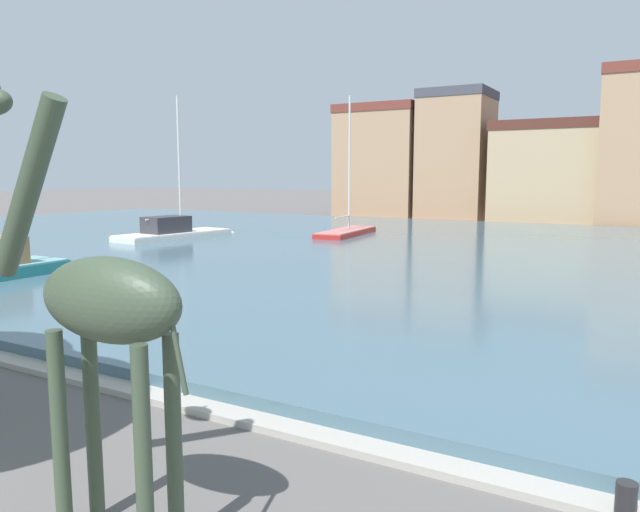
% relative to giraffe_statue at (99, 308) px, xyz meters
% --- Properties ---
extents(harbor_water, '(85.68, 41.24, 0.35)m').
position_rel_giraffe_statue_xyz_m(harbor_water, '(-3.45, 24.22, -2.46)').
color(harbor_water, '#476675').
rests_on(harbor_water, ground).
extents(quay_edge_coping, '(85.68, 0.50, 0.12)m').
position_rel_giraffe_statue_xyz_m(quay_edge_coping, '(-3.45, 3.35, -2.58)').
color(quay_edge_coping, '#ADA89E').
rests_on(quay_edge_coping, ground).
extents(giraffe_statue, '(2.97, 0.77, 5.17)m').
position_rel_giraffe_statue_xyz_m(giraffe_statue, '(0.00, 0.00, 0.00)').
color(giraffe_statue, '#3D4C38').
rests_on(giraffe_statue, ground).
extents(sailboat_red, '(2.44, 7.49, 8.92)m').
position_rel_giraffe_statue_xyz_m(sailboat_red, '(-12.08, 29.72, -2.25)').
color(sailboat_red, red).
rests_on(sailboat_red, ground).
extents(sailboat_white, '(3.14, 8.59, 8.67)m').
position_rel_giraffe_statue_xyz_m(sailboat_white, '(-19.99, 22.81, -2.09)').
color(sailboat_white, white).
rests_on(sailboat_white, ground).
extents(mooring_bollard, '(0.24, 0.24, 0.50)m').
position_rel_giraffe_statue_xyz_m(mooring_bollard, '(4.96, 3.20, -2.39)').
color(mooring_bollard, '#232326').
rests_on(mooring_bollard, ground).
extents(townhouse_end_terrace, '(8.13, 6.54, 10.79)m').
position_rel_giraffe_statue_xyz_m(townhouse_end_terrace, '(-19.00, 50.44, 2.77)').
color(townhouse_end_terrace, tan).
rests_on(townhouse_end_terrace, ground).
extents(townhouse_wide_warehouse, '(6.04, 6.16, 11.70)m').
position_rel_giraffe_statue_xyz_m(townhouse_wide_warehouse, '(-11.65, 50.35, 3.22)').
color(townhouse_wide_warehouse, tan).
rests_on(townhouse_wide_warehouse, ground).
extents(townhouse_corner_house, '(8.62, 5.48, 8.51)m').
position_rel_giraffe_statue_xyz_m(townhouse_corner_house, '(-3.52, 48.87, 1.63)').
color(townhouse_corner_house, tan).
rests_on(townhouse_corner_house, ground).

